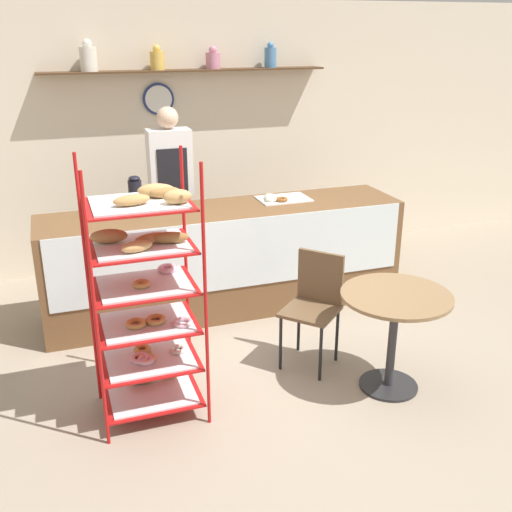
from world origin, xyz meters
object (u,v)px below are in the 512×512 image
Objects in this scene: pastry_rack at (147,294)px; coffee_carafe at (135,196)px; person_worker at (171,193)px; cafe_chair at (315,298)px; cafe_table at (394,317)px; donut_tray_counter at (279,199)px.

pastry_rack reaches higher than coffee_carafe.
person_worker is 2.04× the size of cafe_chair.
coffee_carafe reaches higher than cafe_table.
coffee_carafe is 0.73× the size of donut_tray_counter.
cafe_table is 2.32m from coffee_carafe.
coffee_carafe is at bearing 83.59° from pastry_rack.
person_worker is 1.90m from cafe_chair.
person_worker is at bearing 152.11° from donut_tray_counter.
pastry_rack is 2.00× the size of cafe_chair.
cafe_chair is at bearing -46.02° from coffee_carafe.
donut_tray_counter is at bearing 2.56° from coffee_carafe.
coffee_carafe is at bearing -127.11° from person_worker.
donut_tray_counter is at bearing 45.04° from pastry_rack.
pastry_rack is 1.35m from cafe_chair.
cafe_chair is at bearing 10.80° from pastry_rack.
cafe_chair is 1.86× the size of donut_tray_counter.
coffee_carafe is (-1.12, 1.16, 0.59)m from cafe_chair.
cafe_table is at bearing -48.69° from coffee_carafe.
pastry_rack is at bearing 170.34° from cafe_table.
coffee_carafe is at bearing -177.44° from donut_tray_counter.
person_worker is at bearing 160.76° from cafe_chair.
pastry_rack is at bearing -106.16° from person_worker.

